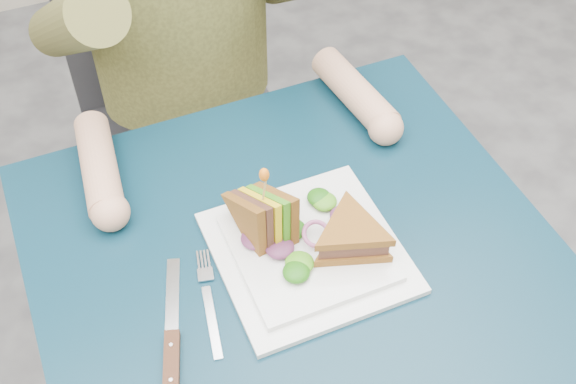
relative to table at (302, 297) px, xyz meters
name	(u,v)px	position (x,y,z in m)	size (l,w,h in m)	color
table	(302,297)	(0.00, 0.00, 0.00)	(0.75, 0.75, 0.73)	#082230
chair	(178,88)	(0.00, 0.67, -0.11)	(0.42, 0.40, 0.93)	#47474C
plate	(308,251)	(0.01, 0.02, 0.09)	(0.26, 0.26, 0.02)	white
sandwich_flat	(351,236)	(0.07, -0.01, 0.12)	(0.16, 0.16, 0.05)	brown
sandwich_upright	(266,219)	(-0.03, 0.06, 0.13)	(0.09, 0.14, 0.14)	brown
fork	(210,305)	(-0.15, -0.01, 0.08)	(0.05, 0.18, 0.01)	silver
knife	(172,351)	(-0.21, -0.06, 0.09)	(0.09, 0.22, 0.02)	silver
toothpick	(265,189)	(-0.03, 0.06, 0.20)	(0.00, 0.00, 0.06)	tan
toothpick_frill	(264,175)	(-0.03, 0.06, 0.23)	(0.01, 0.01, 0.02)	orange
lettuce_spill	(308,236)	(0.02, 0.03, 0.11)	(0.15, 0.13, 0.02)	#337A14
onion_ring	(316,234)	(0.03, 0.02, 0.11)	(0.04, 0.04, 0.01)	#9E4C7A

